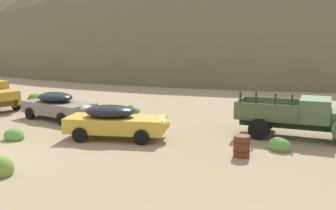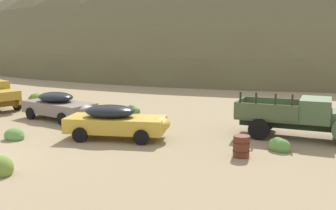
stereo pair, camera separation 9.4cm
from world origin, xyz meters
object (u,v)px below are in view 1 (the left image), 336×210
Objects in this scene: car_faded_yellow at (119,121)px; car_primer_gray at (60,106)px; truck_weathered_green at (311,117)px; oil_drum_foreground at (242,146)px.

car_primer_gray is at bearing 140.81° from car_faded_yellow.
oil_drum_foreground is (-1.93, -4.27, -0.59)m from truck_weathered_green.
truck_weathered_green is 7.22× the size of oil_drum_foreground.
car_primer_gray and car_faded_yellow have the same top height.
car_primer_gray is at bearing -175.81° from truck_weathered_green.
car_faded_yellow is 0.83× the size of truck_weathered_green.
car_primer_gray is at bearing 169.95° from oil_drum_foreground.
car_faded_yellow is 8.84m from truck_weathered_green.
oil_drum_foreground is (5.82, -0.02, -0.39)m from car_faded_yellow.
oil_drum_foreground is at bearing -4.02° from car_primer_gray.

